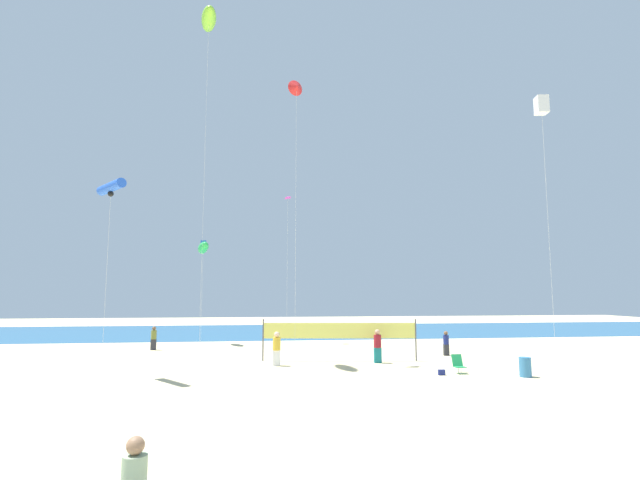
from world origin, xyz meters
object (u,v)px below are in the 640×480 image
Objects in this scene: beach_handbag at (442,372)px; kite_green_inflatable at (203,248)px; beachgoer_maroon_shirt at (378,345)px; kite_lime_inflatable at (209,19)px; volleyball_net at (339,332)px; beachgoer_olive_shirt at (154,337)px; trash_barrel at (525,367)px; kite_blue_tube at (111,187)px; beachgoer_navy_shirt at (446,342)px; beachgoer_mustard_shirt at (277,347)px; kite_magenta_diamond at (288,201)px; folding_beach_chair at (458,363)px; kite_red_delta at (296,88)px.

kite_green_inflatable is at bearing 130.55° from beach_handbag.
kite_lime_inflatable is (-10.08, 1.56, 19.86)m from beachgoer_maroon_shirt.
kite_lime_inflatable is (-12.13, 5.82, 20.73)m from beach_handbag.
beachgoer_olive_shirt is at bearing 150.59° from volleyball_net.
kite_lime_inflatable is at bearing 156.84° from trash_barrel.
kite_lime_inflatable is at bearing 176.45° from volleyball_net.
beachgoer_olive_shirt is 0.18× the size of kite_blue_tube.
beachgoer_maroon_shirt is 5.64m from beachgoer_navy_shirt.
beachgoer_olive_shirt is 0.89× the size of beachgoer_mustard_shirt.
beachgoer_maroon_shirt is 16.33m from kite_magenta_diamond.
kite_lime_inflatable reaches higher than beachgoer_mustard_shirt.
beachgoer_olive_shirt is 0.14× the size of kite_magenta_diamond.
kite_magenta_diamond is (-4.53, 11.65, 10.51)m from beachgoer_maroon_shirt.
beachgoer_mustard_shirt reaches higher than folding_beach_chair.
beachgoer_mustard_shirt is 8.74m from beach_handbag.
beachgoer_maroon_shirt is 0.21× the size of volleyball_net.
kite_lime_inflatable is 13.35m from kite_blue_tube.
trash_barrel is at bearing 127.26° from beachgoer_olive_shirt.
kite_green_inflatable reaches higher than beachgoer_navy_shirt.
beach_handbag is 0.02× the size of kite_lime_inflatable.
kite_green_inflatable is (2.64, 14.44, -1.48)m from kite_blue_tube.
kite_red_delta is 1.83× the size of kite_blue_tube.
kite_blue_tube is at bearing 174.15° from trash_barrel.
volleyball_net is 27.52× the size of beach_handbag.
trash_barrel is 19.86m from kite_red_delta.
beachgoer_maroon_shirt is 5.73× the size of beach_handbag.
beachgoer_mustard_shirt is 5.59× the size of beach_handbag.
beachgoer_navy_shirt is 6.58m from folding_beach_chair.
beachgoer_maroon_shirt is 0.09× the size of kite_lime_inflatable.
beachgoer_olive_shirt is 1.06× the size of beachgoer_navy_shirt.
beachgoer_mustard_shirt reaches higher than beach_handbag.
kite_blue_tube is (-3.76, -4.77, -11.89)m from kite_lime_inflatable.
beachgoer_navy_shirt is at bearing -43.74° from kite_magenta_diamond.
beachgoer_maroon_shirt is 0.23× the size of kite_green_inflatable.
folding_beach_chair is at bearing -30.06° from kite_red_delta.
volleyball_net is at bearing 131.25° from beachgoer_olive_shirt.
beachgoer_olive_shirt reaches higher than beachgoer_navy_shirt.
volleyball_net is (-7.79, 6.28, 1.19)m from trash_barrel.
trash_barrel is at bearing -23.16° from kite_lime_inflatable.
kite_magenta_diamond is at bearing -17.71° from beachgoer_navy_shirt.
beach_handbag is at bearing 123.68° from beachgoer_olive_shirt.
beach_handbag is (2.06, -4.26, -0.87)m from beachgoer_maroon_shirt.
beachgoer_mustard_shirt is 15.39m from kite_red_delta.
kite_magenta_diamond is at bearing 103.41° from volleyball_net.
beachgoer_navy_shirt reaches higher than trash_barrel.
folding_beach_chair is at bearing -43.61° from volleyball_net.
kite_green_inflatable is 7.79m from kite_magenta_diamond.
folding_beach_chair is at bearing 23.27° from beach_handbag.
beachgoer_navy_shirt is 1.68× the size of trash_barrel.
folding_beach_chair is 0.05× the size of kite_red_delta.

